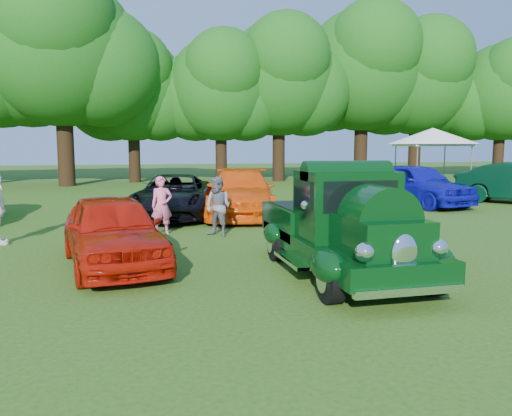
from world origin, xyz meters
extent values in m
plane|color=#274D12|center=(0.00, 0.00, 0.00)|extent=(120.00, 120.00, 0.00)
cylinder|color=black|center=(-0.12, -2.11, 0.38)|extent=(0.23, 0.76, 0.76)
cylinder|color=black|center=(1.60, -2.11, 0.38)|extent=(0.23, 0.76, 0.76)
cylinder|color=black|center=(-0.12, 0.84, 0.38)|extent=(0.23, 0.76, 0.76)
cylinder|color=black|center=(1.60, 0.84, 0.38)|extent=(0.23, 0.76, 0.76)
cube|color=black|center=(0.74, -0.56, 0.54)|extent=(1.78, 4.65, 0.35)
cube|color=black|center=(0.74, -1.95, 0.95)|extent=(1.14, 1.50, 0.64)
cube|color=black|center=(0.74, -0.69, 1.30)|extent=(1.61, 1.19, 1.24)
cube|color=black|center=(0.74, -1.26, 1.52)|extent=(1.34, 0.06, 0.54)
cube|color=black|center=(0.74, 0.86, 0.83)|extent=(1.78, 2.12, 0.60)
cube|color=black|center=(0.74, 0.86, 1.12)|extent=(1.53, 1.86, 0.05)
ellipsoid|color=black|center=(-0.15, -2.11, 0.58)|extent=(0.51, 0.89, 0.51)
ellipsoid|color=black|center=(1.63, -2.11, 0.58)|extent=(0.51, 0.89, 0.51)
ellipsoid|color=black|center=(-0.18, 0.84, 0.57)|extent=(0.39, 0.74, 0.43)
ellipsoid|color=black|center=(1.66, 0.84, 0.57)|extent=(0.39, 0.74, 0.43)
ellipsoid|color=white|center=(0.74, -2.73, 0.83)|extent=(0.42, 0.13, 0.62)
sphere|color=white|center=(0.16, -2.65, 0.89)|extent=(0.29, 0.29, 0.29)
sphere|color=white|center=(1.32, -2.65, 0.89)|extent=(0.29, 0.29, 0.29)
cube|color=white|center=(0.74, -2.88, 0.35)|extent=(1.67, 0.11, 0.11)
cube|color=white|center=(0.74, 1.92, 0.41)|extent=(1.67, 0.11, 0.11)
imported|color=#AA1307|center=(-3.38, 1.10, 0.72)|extent=(2.44, 4.44, 1.43)
imported|color=black|center=(-1.67, 7.85, 0.72)|extent=(3.38, 5.53, 1.43)
imported|color=#F04E08|center=(0.57, 7.63, 0.79)|extent=(3.38, 5.83, 1.59)
imported|color=#0E0EA0|center=(8.04, 8.96, 0.86)|extent=(3.10, 5.36, 1.72)
imported|color=#E25D80|center=(-2.25, 4.52, 0.79)|extent=(0.63, 0.47, 1.57)
imported|color=slate|center=(-0.83, 3.94, 0.79)|extent=(0.96, 0.97, 1.58)
cube|color=white|center=(11.53, 13.30, 2.44)|extent=(3.37, 3.37, 0.12)
cone|color=white|center=(11.53, 13.30, 2.89)|extent=(4.94, 4.94, 0.80)
cylinder|color=slate|center=(10.02, 12.15, 1.20)|extent=(0.06, 0.06, 2.39)
cylinder|color=slate|center=(10.38, 14.82, 1.20)|extent=(0.06, 0.06, 2.39)
cylinder|color=slate|center=(12.68, 11.79, 1.20)|extent=(0.06, 0.06, 2.39)
cylinder|color=slate|center=(13.04, 14.45, 1.20)|extent=(0.06, 0.06, 2.39)
cylinder|color=black|center=(-6.92, 23.01, 2.43)|extent=(0.97, 0.97, 4.86)
sphere|color=#0E450F|center=(-6.92, 23.01, 7.96)|extent=(8.88, 8.88, 8.88)
cylinder|color=black|center=(-2.92, 25.41, 1.88)|extent=(0.75, 0.75, 3.76)
sphere|color=#0E450F|center=(-2.92, 25.41, 6.16)|extent=(6.87, 6.87, 6.87)
cylinder|color=black|center=(2.70, 24.04, 1.87)|extent=(0.75, 0.75, 3.75)
sphere|color=#0E450F|center=(2.70, 24.04, 6.15)|extent=(6.86, 6.86, 6.86)
cylinder|color=black|center=(6.74, 24.23, 2.11)|extent=(0.84, 0.84, 4.22)
sphere|color=#0E450F|center=(6.74, 24.23, 6.93)|extent=(7.73, 7.73, 7.73)
cylinder|color=black|center=(13.41, 25.39, 2.40)|extent=(0.96, 0.96, 4.81)
sphere|color=#0E450F|center=(13.41, 25.39, 7.89)|extent=(8.79, 8.79, 8.79)
cylinder|color=black|center=(17.79, 25.25, 2.24)|extent=(0.89, 0.89, 4.47)
sphere|color=#0E450F|center=(17.79, 25.25, 7.34)|extent=(8.18, 8.18, 8.18)
cylinder|color=black|center=(23.43, 23.05, 1.93)|extent=(0.77, 0.77, 3.85)
sphere|color=#0E450F|center=(23.43, 23.05, 6.32)|extent=(7.04, 7.04, 7.04)
camera|label=1|loc=(-2.93, -8.94, 2.35)|focal=35.00mm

